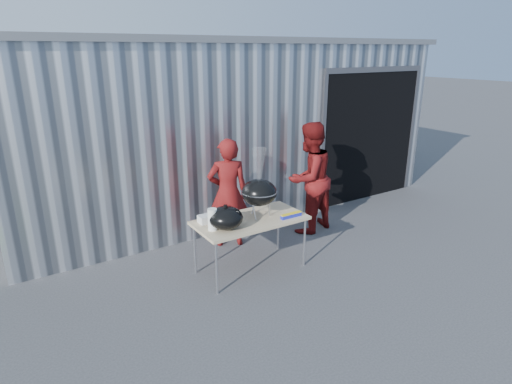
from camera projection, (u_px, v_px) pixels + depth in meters
ground at (285, 274)px, 5.82m from camera, size 80.00×80.00×0.00m
building at (197, 114)px, 9.46m from camera, size 8.20×6.20×3.10m
folding_table at (250, 222)px, 5.74m from camera, size 1.50×0.75×0.75m
kettle_grill at (259, 188)px, 5.68m from camera, size 0.48×0.48×0.95m
grill_lid at (226, 218)px, 5.38m from camera, size 0.44×0.44×0.32m
paper_towels at (212, 219)px, 5.34m from camera, size 0.12×0.12×0.28m
white_tub at (206, 219)px, 5.60m from camera, size 0.20×0.15×0.10m
foil_box at (291, 215)px, 5.77m from camera, size 0.32×0.05×0.06m
person_cook at (228, 193)px, 6.48m from camera, size 0.72×0.61×1.68m
person_bystander at (309, 178)px, 6.97m from camera, size 1.01×0.86×1.83m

